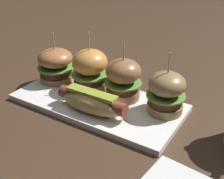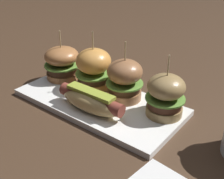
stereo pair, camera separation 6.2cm
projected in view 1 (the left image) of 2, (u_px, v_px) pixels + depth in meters
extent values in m
plane|color=#422D1E|center=(98.00, 105.00, 0.71)|extent=(3.00, 3.00, 0.00)
cube|color=white|center=(98.00, 102.00, 0.71)|extent=(0.41, 0.19, 0.01)
ellipsoid|color=tan|center=(92.00, 102.00, 0.65)|extent=(0.16, 0.06, 0.05)
cylinder|color=brown|center=(92.00, 100.00, 0.64)|extent=(0.17, 0.03, 0.03)
cube|color=olive|center=(92.00, 93.00, 0.64)|extent=(0.12, 0.03, 0.01)
cylinder|color=#A76A3B|center=(57.00, 77.00, 0.79)|extent=(0.09, 0.09, 0.02)
cylinder|color=#452A19|center=(56.00, 71.00, 0.79)|extent=(0.08, 0.08, 0.02)
cylinder|color=#609338|center=(56.00, 67.00, 0.78)|extent=(0.10, 0.10, 0.00)
ellipsoid|color=#A76A3B|center=(55.00, 58.00, 0.77)|extent=(0.09, 0.09, 0.05)
cylinder|color=tan|center=(54.00, 44.00, 0.75)|extent=(0.00, 0.00, 0.06)
cylinder|color=#D69042|center=(91.00, 84.00, 0.75)|extent=(0.09, 0.09, 0.02)
cylinder|color=#412C1C|center=(90.00, 78.00, 0.74)|extent=(0.08, 0.08, 0.02)
cylinder|color=#609338|center=(90.00, 74.00, 0.74)|extent=(0.09, 0.09, 0.00)
ellipsoid|color=#D69042|center=(90.00, 62.00, 0.72)|extent=(0.09, 0.09, 0.06)
cylinder|color=tan|center=(89.00, 44.00, 0.70)|extent=(0.00, 0.00, 0.06)
cylinder|color=#97633E|center=(123.00, 94.00, 0.71)|extent=(0.08, 0.08, 0.02)
cylinder|color=#462D1C|center=(123.00, 87.00, 0.70)|extent=(0.08, 0.08, 0.02)
cylinder|color=#609338|center=(123.00, 83.00, 0.69)|extent=(0.09, 0.09, 0.00)
ellipsoid|color=#97633E|center=(123.00, 71.00, 0.68)|extent=(0.08, 0.08, 0.06)
cylinder|color=tan|center=(124.00, 54.00, 0.66)|extent=(0.00, 0.00, 0.06)
cylinder|color=#977949|center=(165.00, 107.00, 0.65)|extent=(0.08, 0.08, 0.02)
cylinder|color=#4E2C1D|center=(165.00, 100.00, 0.64)|extent=(0.07, 0.07, 0.02)
cylinder|color=#609338|center=(166.00, 95.00, 0.64)|extent=(0.09, 0.09, 0.00)
ellipsoid|color=#977949|center=(167.00, 84.00, 0.63)|extent=(0.08, 0.08, 0.05)
cylinder|color=tan|center=(169.00, 66.00, 0.61)|extent=(0.00, 0.00, 0.06)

